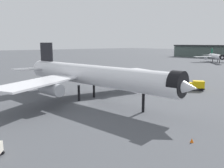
# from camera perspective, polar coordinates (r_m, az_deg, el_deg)

# --- Properties ---
(ground) EXTENTS (900.00, 900.00, 0.00)m
(ground) POSITION_cam_1_polar(r_m,az_deg,el_deg) (58.75, -6.94, -4.65)
(ground) COLOR #4C4F54
(airliner_near_gate) EXTENTS (54.62, 49.32, 14.83)m
(airliner_near_gate) POSITION_cam_1_polar(r_m,az_deg,el_deg) (60.20, -4.94, 2.08)
(airliner_near_gate) COLOR white
(airliner_near_gate) RESTS_ON ground
(airliner_far_taxiway) EXTENTS (27.57, 29.15, 10.26)m
(airliner_far_taxiway) POSITION_cam_1_polar(r_m,az_deg,el_deg) (195.54, 23.93, 6.12)
(airliner_far_taxiway) COLOR white
(airliner_far_taxiway) RESTS_ON ground
(service_truck_front) EXTENTS (5.65, 5.36, 3.00)m
(service_truck_front) POSITION_cam_1_polar(r_m,az_deg,el_deg) (78.31, 19.61, -0.29)
(service_truck_front) COLOR black
(service_truck_front) RESTS_ON ground
(traffic_cone_near_nose) EXTENTS (0.53, 0.53, 0.66)m
(traffic_cone_near_nose) POSITION_cam_1_polar(r_m,az_deg,el_deg) (38.09, 18.84, -12.84)
(traffic_cone_near_nose) COLOR #F2600C
(traffic_cone_near_nose) RESTS_ON ground
(traffic_cone_wingtip) EXTENTS (0.47, 0.47, 0.59)m
(traffic_cone_wingtip) POSITION_cam_1_polar(r_m,az_deg,el_deg) (91.41, -8.85, 0.74)
(traffic_cone_wingtip) COLOR #F2600C
(traffic_cone_wingtip) RESTS_ON ground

